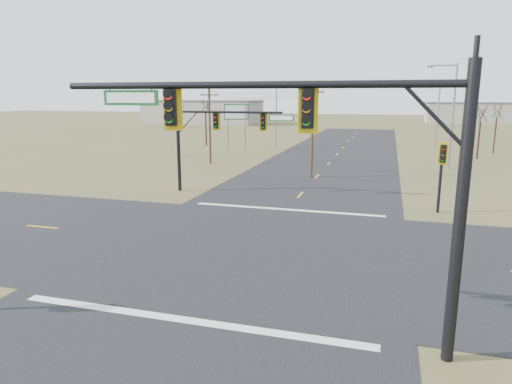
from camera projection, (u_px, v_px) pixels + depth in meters
The scene contains 20 objects.
ground at pixel (253, 247), 21.60m from camera, with size 320.00×320.00×0.00m, color brown.
road_ew at pixel (253, 247), 21.60m from camera, with size 160.00×14.00×0.02m, color black.
road_ns at pixel (253, 247), 21.60m from camera, with size 14.00×160.00×0.02m, color black.
stop_bar_near at pixel (186, 320), 14.55m from camera, with size 12.00×0.40×0.01m, color silver.
stop_bar_far at pixel (287, 209), 28.64m from camera, with size 12.00×0.40×0.01m, color silver.
mast_arm_near at pixel (324, 146), 12.21m from camera, with size 11.50×0.56×7.94m.
mast_arm_far at pixel (218, 129), 32.66m from camera, with size 8.83×0.57×6.49m.
pedestal_signal_ne at pixel (442, 161), 27.24m from camera, with size 0.60×0.52×4.37m.
utility_pole_near at pixel (312, 130), 39.19m from camera, with size 1.91×0.57×7.91m.
utility_pole_far at pixel (210, 125), 47.37m from camera, with size 1.88×0.43×7.70m.
highway_sign at pixel (236, 118), 58.96m from camera, with size 3.07×0.94×5.95m.
streetlight_a at pixel (451, 110), 43.84m from camera, with size 2.79×0.28×10.04m.
streetlight_b at pixel (437, 110), 62.00m from camera, with size 2.53×0.25×9.09m.
streetlight_c at pixel (278, 113), 61.30m from camera, with size 2.38×0.36×8.51m.
bare_tree_a at pixel (178, 110), 51.86m from camera, with size 3.53×3.53×6.89m.
bare_tree_b at pixel (205, 105), 64.30m from camera, with size 3.46×3.46×7.18m.
bare_tree_c at pixel (481, 113), 50.53m from camera, with size 3.66×3.66×6.60m.
bare_tree_d at pixel (498, 110), 55.67m from camera, with size 2.81×2.81×6.58m.
warehouse_left at pixel (203, 112), 116.48m from camera, with size 28.00×14.00×5.50m, color gray.
warehouse_mid at pixel (467, 113), 117.62m from camera, with size 20.00×12.00×5.00m, color gray.
Camera 1 is at (5.87, -19.73, 7.06)m, focal length 32.00 mm.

